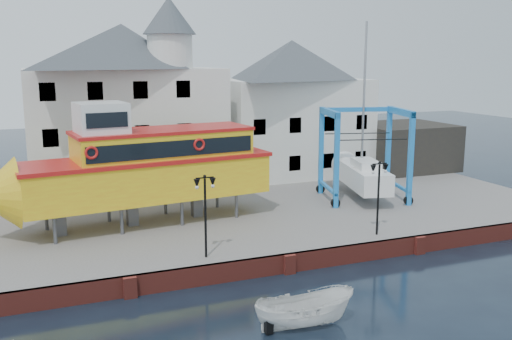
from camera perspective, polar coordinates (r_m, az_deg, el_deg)
name	(u,v)px	position (r m, az deg, el deg)	size (l,w,h in m)	color
ground	(289,273)	(29.49, 3.30, -10.26)	(140.00, 140.00, 0.00)	black
hardstanding	(221,211)	(39.07, -3.55, -4.09)	(44.00, 22.00, 1.00)	#635E5A
quay_wall	(288,263)	(29.40, 3.22, -9.29)	(44.00, 0.47, 1.00)	maroon
building_white_main	(127,104)	(43.90, -12.82, 6.42)	(14.00, 8.30, 14.00)	silver
building_white_right	(291,108)	(48.66, 3.53, 6.23)	(12.00, 8.00, 11.20)	silver
shed_dark	(402,146)	(52.48, 14.36, 2.30)	(8.00, 7.00, 4.00)	black
lamp_post_left	(205,195)	(27.94, -5.12, -2.53)	(1.12, 0.32, 4.20)	black
lamp_post_right	(379,179)	(32.17, 12.19, -0.91)	(1.12, 0.32, 4.20)	black
tour_boat	(131,168)	(33.97, -12.39, 0.19)	(17.16, 5.91, 7.32)	#59595E
travel_lift	(360,168)	(41.13, 10.37, 0.15)	(6.59, 8.31, 12.17)	#136EBB
motorboat_a	(304,327)	(24.15, 4.87, -15.35)	(1.60, 4.25, 1.64)	white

